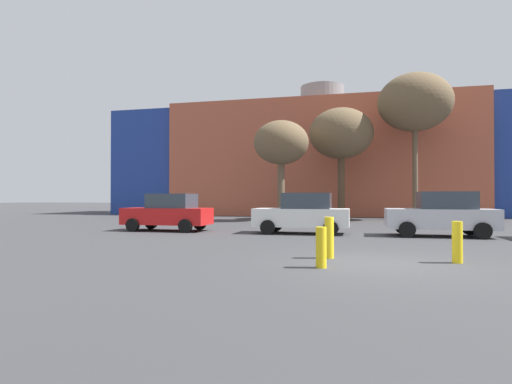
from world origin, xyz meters
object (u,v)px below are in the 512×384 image
(parked_car_1, at_px, (303,213))
(parked_car_2, at_px, (441,214))
(parked_car_0, at_px, (169,212))
(bare_tree_2, at_px, (341,134))
(bollard_yellow_1, at_px, (321,247))
(bollard_yellow_0, at_px, (329,238))
(bare_tree_0, at_px, (281,144))
(bare_tree_1, at_px, (415,103))
(bollard_yellow_2, at_px, (457,242))

(parked_car_1, height_order, parked_car_2, parked_car_2)
(parked_car_0, bearing_deg, bare_tree_2, -120.56)
(parked_car_2, bearing_deg, parked_car_1, -0.00)
(parked_car_1, distance_m, bollard_yellow_1, 8.83)
(bollard_yellow_0, bearing_deg, bare_tree_0, 104.38)
(parked_car_2, distance_m, bollard_yellow_1, 9.60)
(bare_tree_1, bearing_deg, parked_car_1, -116.04)
(bare_tree_2, height_order, bollard_yellow_0, bare_tree_2)
(parked_car_0, height_order, parked_car_2, parked_car_2)
(parked_car_1, xyz_separation_m, parked_car_2, (5.58, -0.00, 0.02))
(bare_tree_1, bearing_deg, bollard_yellow_0, -103.06)
(parked_car_1, bearing_deg, bollard_yellow_1, 99.89)
(bare_tree_2, bearing_deg, bare_tree_0, -139.01)
(bollard_yellow_1, distance_m, bollard_yellow_2, 3.43)
(bare_tree_1, bearing_deg, bare_tree_0, -159.37)
(bare_tree_0, xyz_separation_m, bollard_yellow_1, (4.16, -18.06, -4.71))
(bollard_yellow_1, bearing_deg, bare_tree_0, 102.99)
(bollard_yellow_0, bearing_deg, bare_tree_1, 76.94)
(parked_car_1, xyz_separation_m, bollard_yellow_2, (4.62, -7.23, -0.38))
(parked_car_0, height_order, bare_tree_2, bare_tree_2)
(bare_tree_2, bearing_deg, bollard_yellow_0, -88.75)
(parked_car_2, relative_size, bare_tree_0, 0.62)
(parked_car_2, bearing_deg, parked_car_0, 0.00)
(bare_tree_1, distance_m, bare_tree_2, 5.43)
(parked_car_0, bearing_deg, bollard_yellow_2, 146.57)
(parked_car_2, bearing_deg, bare_tree_0, -48.71)
(bare_tree_0, distance_m, bollard_yellow_1, 19.12)
(bare_tree_0, height_order, bollard_yellow_1, bare_tree_0)
(parked_car_0, height_order, bare_tree_1, bare_tree_1)
(parked_car_1, relative_size, bollard_yellow_2, 4.09)
(bare_tree_0, relative_size, bare_tree_2, 0.83)
(bare_tree_1, relative_size, bollard_yellow_2, 10.27)
(parked_car_1, relative_size, bare_tree_1, 0.40)
(parked_car_2, height_order, bollard_yellow_2, parked_car_2)
(parked_car_0, relative_size, parked_car_2, 0.97)
(bollard_yellow_2, bearing_deg, parked_car_1, 122.61)
(parked_car_2, xyz_separation_m, bollard_yellow_1, (-4.06, -8.69, -0.44))
(bare_tree_1, height_order, bare_tree_2, bare_tree_1)
(parked_car_1, relative_size, bollard_yellow_0, 3.83)
(parked_car_2, bearing_deg, bare_tree_2, -70.78)
(bollard_yellow_0, bearing_deg, bollard_yellow_2, -0.96)
(bollard_yellow_1, height_order, bollard_yellow_2, bollard_yellow_2)
(parked_car_2, height_order, bare_tree_2, bare_tree_2)
(parked_car_1, height_order, bollard_yellow_1, parked_car_1)
(parked_car_0, bearing_deg, bare_tree_1, -134.61)
(parked_car_1, bearing_deg, bollard_yellow_2, 122.61)
(bare_tree_1, bearing_deg, bare_tree_2, -179.73)
(bare_tree_2, bearing_deg, bare_tree_1, 0.27)
(parked_car_1, height_order, bare_tree_0, bare_tree_0)
(bare_tree_1, xyz_separation_m, bare_tree_2, (-5.05, -0.02, -2.01))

